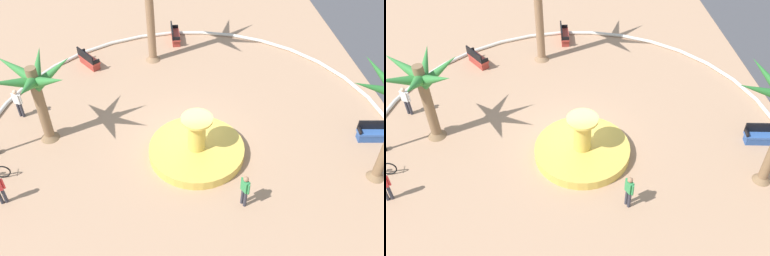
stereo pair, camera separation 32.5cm
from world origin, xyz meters
TOP-DOWN VIEW (x-y plane):
  - ground_plane at (0.00, 0.00)m, footprint 80.00×80.00m
  - plaza_curb at (0.00, 0.00)m, footprint 20.14×20.14m
  - fountain at (1.00, 0.18)m, footprint 4.38×4.38m
  - palm_tree_mid_plaza at (-0.92, -6.66)m, footprint 3.77×3.59m
  - bench_east at (1.05, 8.67)m, footprint 0.69×1.65m
  - bench_west at (-6.97, -5.09)m, footprint 1.59×1.34m
  - bench_north at (-9.11, 0.15)m, footprint 1.61×0.53m
  - person_cyclist_helmet at (-2.77, -8.26)m, footprint 0.32×0.49m
  - person_cyclist_photo at (4.12, 1.71)m, footprint 0.49×0.33m

SIDE VIEW (x-z plane):
  - ground_plane at x=0.00m, z-range 0.00..0.00m
  - plaza_curb at x=0.00m, z-range 0.00..0.20m
  - fountain at x=1.00m, z-range -0.78..1.40m
  - bench_east at x=1.05m, z-range -0.15..0.85m
  - bench_west at x=-6.97m, z-range -0.15..0.85m
  - bench_north at x=-9.11m, z-range -0.15..0.85m
  - person_cyclist_helmet at x=-2.77m, z-range 0.10..1.74m
  - person_cyclist_photo at x=4.12m, z-range 0.10..1.76m
  - palm_tree_mid_plaza at x=-0.92m, z-range 0.92..5.21m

